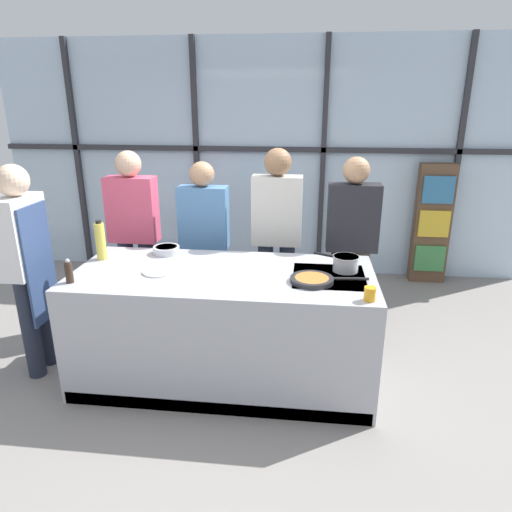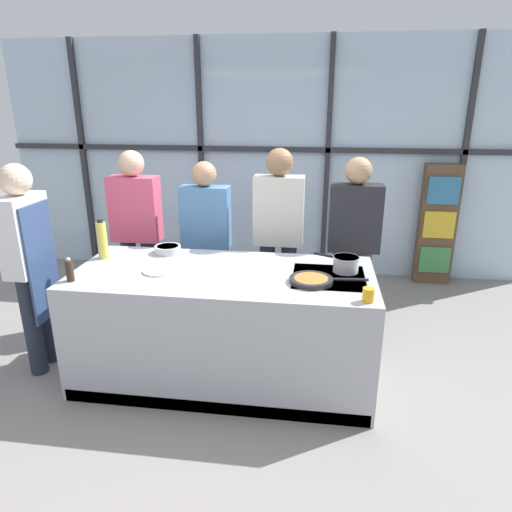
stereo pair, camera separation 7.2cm
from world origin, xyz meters
The scene contains 16 objects.
ground_plane centered at (0.00, 0.00, 0.00)m, with size 18.00×18.00×0.00m, color gray.
back_window_wall centered at (0.00, 2.47, 1.40)m, with size 6.40×0.10×2.80m.
bookshelf centered at (2.07, 2.29, 0.71)m, with size 0.41×0.19×1.42m.
demo_island centered at (0.00, 0.00, 0.44)m, with size 2.24×0.99×0.89m.
chef centered at (-1.50, -0.07, 0.95)m, with size 0.23×0.42×1.67m.
spectator_far_left centered at (-1.01, 0.85, 0.95)m, with size 0.45×0.23×1.67m.
spectator_center_left centered at (-0.34, 0.85, 0.89)m, with size 0.44×0.22×1.59m.
spectator_center_right centered at (0.34, 0.85, 0.98)m, with size 0.44×0.24×1.71m.
spectator_far_right centered at (1.01, 0.85, 0.93)m, with size 0.45×0.23×1.65m.
frying_pan centered at (0.66, -0.12, 0.91)m, with size 0.55×0.31×0.04m.
saucepan centered at (0.90, 0.13, 0.95)m, with size 0.34×0.22×0.12m.
white_plate centered at (-0.47, -0.07, 0.89)m, with size 0.24×0.24×0.01m, color white.
mixing_bowl centered at (-0.55, 0.37, 0.92)m, with size 0.22×0.22×0.06m.
oil_bottle centered at (-1.02, 0.17, 1.04)m, with size 0.08×0.08×0.32m.
pepper_grinder centered at (-1.03, -0.33, 0.97)m, with size 0.05×0.05×0.18m.
juice_glass_near centered at (1.02, -0.40, 0.93)m, with size 0.08×0.08×0.09m, color orange.
Camera 2 is at (0.67, -3.11, 2.10)m, focal length 32.00 mm.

